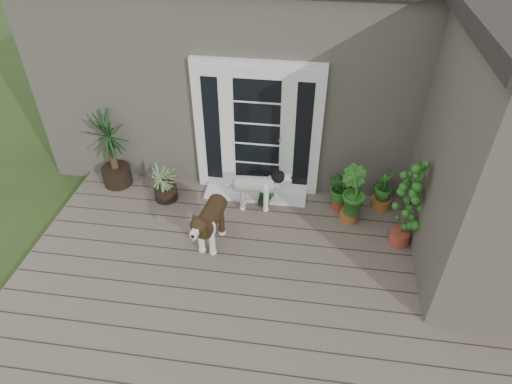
# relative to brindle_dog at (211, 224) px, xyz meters

# --- Properties ---
(deck) EXTENTS (6.20, 4.60, 0.12)m
(deck) POSITION_rel_brindle_dog_xyz_m (0.65, -0.85, -0.42)
(deck) COLOR #6B5B4C
(deck) RESTS_ON ground
(house_main) EXTENTS (7.40, 4.00, 3.10)m
(house_main) POSITION_rel_brindle_dog_xyz_m (0.65, 3.40, 1.07)
(house_main) COLOR #665E54
(house_main) RESTS_ON ground
(house_wing) EXTENTS (1.60, 2.40, 3.10)m
(house_wing) POSITION_rel_brindle_dog_xyz_m (3.55, 0.25, 1.07)
(house_wing) COLOR #665E54
(house_wing) RESTS_ON ground
(door_unit) EXTENTS (1.90, 0.14, 2.15)m
(door_unit) POSITION_rel_brindle_dog_xyz_m (0.45, 1.35, 0.71)
(door_unit) COLOR white
(door_unit) RESTS_ON deck
(door_step) EXTENTS (1.60, 0.40, 0.05)m
(door_step) POSITION_rel_brindle_dog_xyz_m (0.45, 1.15, -0.34)
(door_step) COLOR white
(door_step) RESTS_ON deck
(brindle_dog) EXTENTS (0.48, 0.91, 0.73)m
(brindle_dog) POSITION_rel_brindle_dog_xyz_m (0.00, 0.00, 0.00)
(brindle_dog) COLOR #3E2916
(brindle_dog) RESTS_ON deck
(white_dog) EXTENTS (0.80, 0.38, 0.65)m
(white_dog) POSITION_rel_brindle_dog_xyz_m (0.48, 0.86, -0.04)
(white_dog) COLOR silver
(white_dog) RESTS_ON deck
(spider_plant) EXTENTS (0.77, 0.77, 0.64)m
(spider_plant) POSITION_rel_brindle_dog_xyz_m (-0.94, 0.88, -0.04)
(spider_plant) COLOR #7D965C
(spider_plant) RESTS_ON deck
(yucca) EXTENTS (0.90, 0.90, 1.25)m
(yucca) POSITION_rel_brindle_dog_xyz_m (-1.84, 1.15, 0.26)
(yucca) COLOR black
(yucca) RESTS_ON deck
(herb_a) EXTENTS (0.63, 0.63, 0.60)m
(herb_a) POSITION_rel_brindle_dog_xyz_m (1.76, 1.03, -0.06)
(herb_a) COLOR #1A5518
(herb_a) RESTS_ON deck
(herb_b) EXTENTS (0.64, 0.64, 0.68)m
(herb_b) POSITION_rel_brindle_dog_xyz_m (1.90, 0.77, -0.02)
(herb_b) COLOR #17521B
(herb_b) RESTS_ON deck
(herb_c) EXTENTS (0.40, 0.40, 0.50)m
(herb_c) POSITION_rel_brindle_dog_xyz_m (2.40, 1.15, -0.11)
(herb_c) COLOR #1A5B20
(herb_c) RESTS_ON deck
(sapling) EXTENTS (0.51, 0.51, 1.46)m
(sapling) POSITION_rel_brindle_dog_xyz_m (2.59, 0.37, 0.37)
(sapling) COLOR #26601B
(sapling) RESTS_ON deck
(clog_left) EXTENTS (0.23, 0.37, 0.10)m
(clog_left) POSITION_rel_brindle_dog_xyz_m (0.66, 1.03, -0.31)
(clog_left) COLOR #153517
(clog_left) RESTS_ON deck
(clog_right) EXTENTS (0.15, 0.32, 0.09)m
(clog_right) POSITION_rel_brindle_dog_xyz_m (0.57, 1.04, -0.32)
(clog_right) COLOR black
(clog_right) RESTS_ON deck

